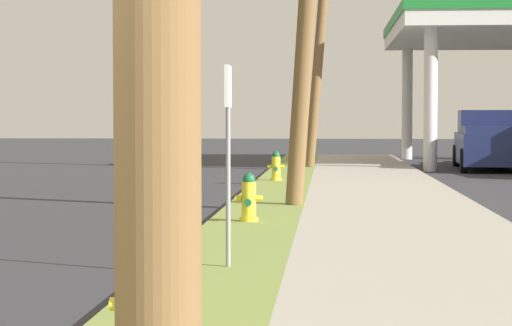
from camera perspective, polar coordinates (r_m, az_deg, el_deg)
name	(u,v)px	position (r m, az deg, el deg)	size (l,w,h in m)	color
fire_hydrant_nearest	(142,308)	(6.51, -6.66, -8.37)	(0.42, 0.38, 0.74)	yellow
fire_hydrant_second	(249,200)	(14.94, -0.42, -2.16)	(0.42, 0.38, 0.74)	yellow
fire_hydrant_third	(276,167)	(24.89, 1.17, -0.26)	(0.42, 0.37, 0.74)	yellow
utility_pole_background	(320,33)	(32.19, 3.76, 7.56)	(1.57, 0.59, 8.55)	brown
street_sign_post	(228,123)	(10.31, -1.64, 2.33)	(0.05, 0.36, 2.12)	gray
truck_navy_at_forecourt	(489,142)	(33.29, 13.39, 1.19)	(2.48, 5.53, 1.97)	navy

